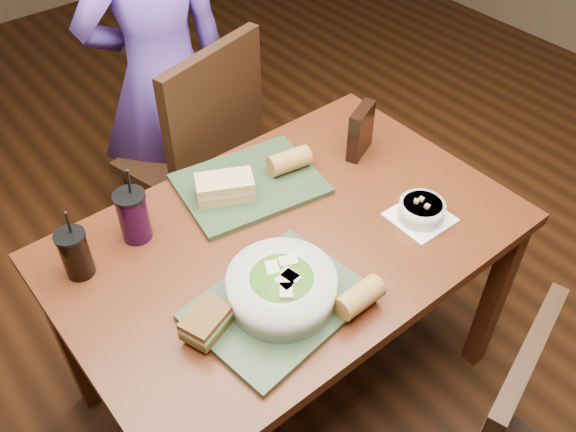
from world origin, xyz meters
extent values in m
plane|color=#381C0B|center=(0.00, 0.00, 0.00)|extent=(6.00, 6.00, 0.00)
cube|color=#502410|center=(0.60, -0.38, 0.35)|extent=(0.06, 0.06, 0.71)
cube|color=#502410|center=(-0.60, 0.38, 0.35)|extent=(0.06, 0.06, 0.71)
cube|color=#502410|center=(0.60, 0.38, 0.35)|extent=(0.06, 0.06, 0.71)
cube|color=#502410|center=(0.00, 0.00, 0.73)|extent=(1.30, 0.85, 0.04)
cube|color=black|center=(0.07, -0.71, 0.69)|extent=(0.39, 0.15, 0.48)
cube|color=black|center=(0.13, 0.76, 0.49)|extent=(0.55, 0.55, 0.04)
cube|color=black|center=(0.13, 0.56, 0.78)|extent=(0.45, 0.16, 0.54)
cube|color=black|center=(-0.06, 0.57, 0.23)|extent=(0.04, 0.04, 0.46)
cube|color=black|center=(0.33, 0.57, 0.23)|extent=(0.04, 0.04, 0.46)
cube|color=black|center=(-0.06, 0.96, 0.23)|extent=(0.04, 0.04, 0.46)
cube|color=black|center=(0.33, 0.96, 0.23)|extent=(0.04, 0.04, 0.46)
imported|color=#5D3CA5|center=(0.14, 0.92, 0.78)|extent=(0.63, 0.47, 1.56)
cube|color=#2A3B23|center=(-0.18, -0.19, 0.76)|extent=(0.46, 0.37, 0.02)
cube|color=#2A3B23|center=(0.04, 0.24, 0.76)|extent=(0.47, 0.39, 0.02)
cylinder|color=silver|center=(-0.17, -0.18, 0.81)|extent=(0.28, 0.28, 0.08)
ellipsoid|color=#427219|center=(-0.17, -0.18, 0.82)|extent=(0.23, 0.23, 0.07)
cube|color=beige|center=(-0.13, -0.16, 0.85)|extent=(0.06, 0.05, 0.01)
cube|color=beige|center=(-0.18, -0.21, 0.85)|extent=(0.03, 0.05, 0.01)
cube|color=beige|center=(-0.15, -0.19, 0.85)|extent=(0.04, 0.05, 0.01)
cube|color=beige|center=(-0.19, -0.23, 0.85)|extent=(0.05, 0.06, 0.01)
cube|color=beige|center=(-0.15, -0.20, 0.85)|extent=(0.04, 0.05, 0.01)
cube|color=beige|center=(-0.17, -0.15, 0.85)|extent=(0.05, 0.06, 0.01)
cube|color=white|center=(0.34, -0.19, 0.75)|extent=(0.17, 0.17, 0.00)
cylinder|color=silver|center=(0.34, -0.19, 0.78)|extent=(0.13, 0.13, 0.05)
cylinder|color=black|center=(0.34, -0.19, 0.80)|extent=(0.11, 0.11, 0.01)
cube|color=#B28947|center=(0.35, -0.18, 0.81)|extent=(0.02, 0.02, 0.01)
cube|color=#B28947|center=(0.33, -0.18, 0.81)|extent=(0.02, 0.02, 0.01)
cube|color=#B28947|center=(0.34, -0.21, 0.81)|extent=(0.01, 0.01, 0.01)
cube|color=#593819|center=(-0.37, -0.14, 0.78)|extent=(0.14, 0.12, 0.02)
cube|color=#3F721E|center=(-0.37, -0.14, 0.79)|extent=(0.14, 0.12, 0.01)
cube|color=beige|center=(-0.37, -0.14, 0.80)|extent=(0.14, 0.12, 0.01)
cube|color=#593819|center=(-0.37, -0.14, 0.82)|extent=(0.14, 0.12, 0.02)
cube|color=tan|center=(-0.06, 0.23, 0.78)|extent=(0.19, 0.16, 0.02)
cube|color=orange|center=(-0.06, 0.23, 0.80)|extent=(0.19, 0.16, 0.01)
cube|color=beige|center=(-0.06, 0.23, 0.81)|extent=(0.19, 0.16, 0.01)
cube|color=tan|center=(-0.06, 0.23, 0.82)|extent=(0.19, 0.16, 0.02)
cylinder|color=#AD7533|center=(-0.03, -0.32, 0.80)|extent=(0.13, 0.07, 0.06)
cylinder|color=#AD7533|center=(0.17, 0.21, 0.80)|extent=(0.14, 0.09, 0.07)
cylinder|color=black|center=(-0.52, 0.24, 0.82)|extent=(0.08, 0.08, 0.13)
cylinder|color=black|center=(-0.52, 0.24, 0.89)|extent=(0.08, 0.08, 0.01)
cylinder|color=black|center=(-0.51, 0.24, 0.93)|extent=(0.01, 0.02, 0.09)
cylinder|color=black|center=(-0.34, 0.26, 0.82)|extent=(0.08, 0.08, 0.15)
cylinder|color=black|center=(-0.34, 0.26, 0.90)|extent=(0.09, 0.09, 0.01)
cylinder|color=black|center=(-0.33, 0.26, 0.94)|extent=(0.01, 0.02, 0.09)
cube|color=black|center=(0.42, 0.15, 0.83)|extent=(0.13, 0.09, 0.17)
camera|label=1|loc=(-0.77, -0.95, 1.98)|focal=38.00mm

